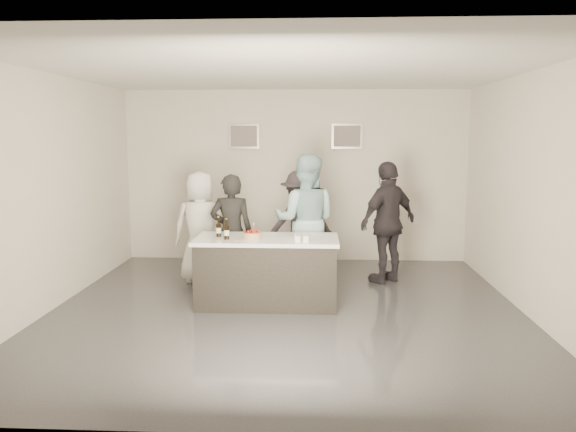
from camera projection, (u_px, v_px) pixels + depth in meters
The scene contains 19 objects.
floor at pixel (286, 311), 7.16m from camera, with size 6.00×6.00×0.00m, color #3D3D42.
ceiling at pixel (286, 70), 6.73m from camera, with size 6.00×6.00×0.00m, color white.
wall_back at pixel (295, 176), 9.91m from camera, with size 6.00×0.04×3.00m, color silver.
wall_front at pixel (263, 238), 3.98m from camera, with size 6.00×0.04×3.00m, color silver.
wall_left at pixel (50, 193), 7.10m from camera, with size 0.04×6.00×3.00m, color silver.
wall_right at pixel (533, 195), 6.79m from camera, with size 0.04×6.00×3.00m, color silver.
picture_left at pixel (244, 136), 9.83m from camera, with size 0.54×0.04×0.44m, color #B2B2B7.
picture_right at pixel (347, 136), 9.74m from camera, with size 0.54×0.04×0.44m, color #B2B2B7.
bar_counter at pixel (267, 271), 7.36m from camera, with size 1.86×0.86×0.90m, color white.
cake at pixel (252, 236), 7.21m from camera, with size 0.23×0.23×0.08m, color #E25617.
beer_bottle_a at pixel (219, 227), 7.34m from camera, with size 0.07×0.07×0.26m, color black.
beer_bottle_b at pixel (227, 229), 7.16m from camera, with size 0.07×0.07×0.26m, color black.
tumbler_cluster at pixel (302, 237), 7.11m from camera, with size 0.19×0.30×0.08m, color yellow.
candles at pixel (244, 241), 7.05m from camera, with size 0.24×0.08×0.01m, color pink.
person_main_black at pixel (232, 232), 8.04m from camera, with size 0.61×0.40×1.68m, color black.
person_main_blue at pixel (306, 221), 8.24m from camera, with size 0.95×0.74×1.95m, color #B2E0E9.
person_guest_left at pixel (201, 227), 8.48m from camera, with size 0.82×0.54×1.69m, color white.
person_guest_right at pixel (388, 222), 8.45m from camera, with size 1.08×0.45×1.84m, color #2B272E.
person_guest_back at pixel (300, 224), 8.80m from camera, with size 1.08×0.62×1.68m, color #322B33.
Camera 1 is at (0.38, -6.90, 2.23)m, focal length 35.00 mm.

